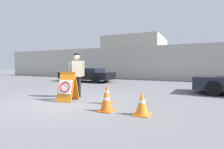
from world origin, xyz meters
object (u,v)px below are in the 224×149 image
(traffic_cone_near, at_px, (142,103))
(parked_car_front_coupe, at_px, (87,75))
(traffic_cone_far, at_px, (106,100))
(traffic_cone_mid, at_px, (107,93))
(barricade_sign, at_px, (67,86))
(security_guard, at_px, (77,73))

(traffic_cone_near, xyz_separation_m, parked_car_front_coupe, (-6.71, 7.57, 0.26))
(parked_car_front_coupe, bearing_deg, traffic_cone_far, 127.65)
(traffic_cone_mid, height_order, traffic_cone_far, traffic_cone_mid)
(barricade_sign, relative_size, traffic_cone_near, 1.72)
(traffic_cone_near, bearing_deg, barricade_sign, 167.92)
(barricade_sign, bearing_deg, traffic_cone_near, -21.69)
(traffic_cone_near, height_order, traffic_cone_mid, traffic_cone_mid)
(barricade_sign, height_order, traffic_cone_near, barricade_sign)
(traffic_cone_mid, distance_m, traffic_cone_far, 1.02)
(traffic_cone_mid, bearing_deg, traffic_cone_near, -29.87)
(traffic_cone_near, bearing_deg, traffic_cone_far, -177.27)
(traffic_cone_mid, relative_size, parked_car_front_coupe, 0.16)
(traffic_cone_near, height_order, parked_car_front_coupe, parked_car_front_coupe)
(traffic_cone_near, relative_size, parked_car_front_coupe, 0.14)
(parked_car_front_coupe, bearing_deg, traffic_cone_near, 132.64)
(traffic_cone_mid, relative_size, traffic_cone_far, 1.15)
(security_guard, xyz_separation_m, traffic_cone_far, (2.14, -1.47, -0.72))
(traffic_cone_far, bearing_deg, parked_car_front_coupe, 126.55)
(barricade_sign, bearing_deg, security_guard, 88.77)
(barricade_sign, relative_size, traffic_cone_far, 1.72)
(security_guard, bearing_deg, barricade_sign, 49.95)
(traffic_cone_mid, height_order, parked_car_front_coupe, parked_car_front_coupe)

